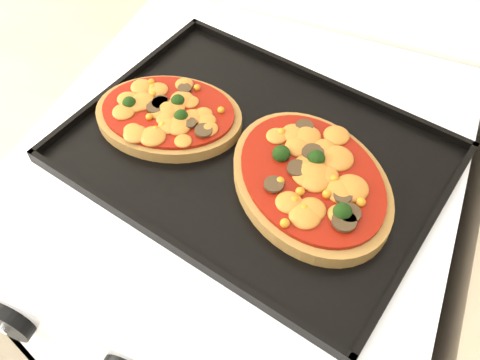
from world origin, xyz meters
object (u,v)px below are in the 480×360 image
at_px(stove, 243,290).
at_px(pizza_left, 169,114).
at_px(pizza_right, 311,179).
at_px(baking_tray, 254,152).

distance_m(stove, pizza_left, 0.49).
height_order(stove, pizza_right, pizza_right).
distance_m(stove, baking_tray, 0.47).
xyz_separation_m(stove, baking_tray, (0.02, -0.02, 0.47)).
relative_size(stove, pizza_right, 3.72).
height_order(baking_tray, pizza_right, pizza_right).
distance_m(baking_tray, pizza_left, 0.13).
bearing_deg(pizza_right, pizza_left, 170.87).
height_order(pizza_left, pizza_right, pizza_right).
bearing_deg(baking_tray, stove, 151.13).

